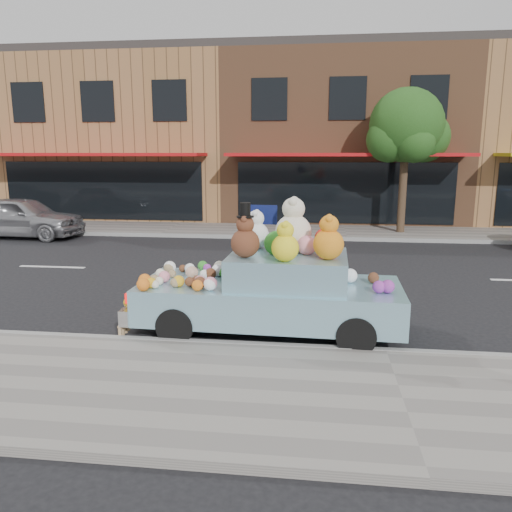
# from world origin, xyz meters

# --- Properties ---
(ground) EXTENTS (120.00, 120.00, 0.00)m
(ground) POSITION_xyz_m (0.00, 0.00, 0.00)
(ground) COLOR black
(ground) RESTS_ON ground
(near_sidewalk) EXTENTS (60.00, 3.00, 0.12)m
(near_sidewalk) POSITION_xyz_m (0.00, -6.50, 0.06)
(near_sidewalk) COLOR gray
(near_sidewalk) RESTS_ON ground
(far_sidewalk) EXTENTS (60.00, 3.00, 0.12)m
(far_sidewalk) POSITION_xyz_m (0.00, 6.50, 0.06)
(far_sidewalk) COLOR gray
(far_sidewalk) RESTS_ON ground
(near_kerb) EXTENTS (60.00, 0.12, 0.13)m
(near_kerb) POSITION_xyz_m (0.00, -5.00, 0.07)
(near_kerb) COLOR gray
(near_kerb) RESTS_ON ground
(far_kerb) EXTENTS (60.00, 0.12, 0.13)m
(far_kerb) POSITION_xyz_m (0.00, 5.00, 0.07)
(far_kerb) COLOR gray
(far_kerb) RESTS_ON ground
(storefront_left) EXTENTS (10.00, 9.80, 7.30)m
(storefront_left) POSITION_xyz_m (-10.00, 11.97, 3.64)
(storefront_left) COLOR olive
(storefront_left) RESTS_ON ground
(storefront_mid) EXTENTS (10.00, 9.80, 7.30)m
(storefront_mid) POSITION_xyz_m (0.00, 11.97, 3.64)
(storefront_mid) COLOR #8D5B3B
(storefront_mid) RESTS_ON ground
(street_tree) EXTENTS (3.00, 2.70, 5.22)m
(street_tree) POSITION_xyz_m (2.03, 6.55, 3.69)
(street_tree) COLOR #38281C
(street_tree) RESTS_ON ground
(car_silver) EXTENTS (4.40, 1.97, 1.47)m
(car_silver) POSITION_xyz_m (-11.45, 4.31, 0.74)
(car_silver) COLOR #A1A2A6
(car_silver) RESTS_ON ground
(art_car) EXTENTS (4.53, 1.89, 2.26)m
(art_car) POSITION_xyz_m (-1.79, -4.13, 0.80)
(art_car) COLOR black
(art_car) RESTS_ON ground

